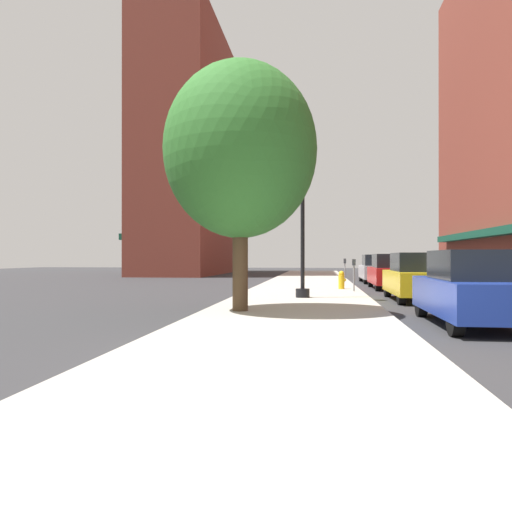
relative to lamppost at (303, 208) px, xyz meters
name	(u,v)px	position (x,y,z in m)	size (l,w,h in m)	color
ground_plane	(387,287)	(3.92, 8.24, -3.20)	(90.00, 90.00, 0.00)	#2D2D30
sidewalk_slab	(307,284)	(-0.08, 9.24, -3.14)	(4.80, 50.00, 0.12)	#A8A399
building_far_background	(192,155)	(-11.09, 27.24, 7.71)	(6.80, 18.00, 21.88)	brown
lamppost	(303,208)	(0.00, 0.00, 0.00)	(0.48, 0.48, 5.90)	black
fire_hydrant	(342,280)	(1.53, 4.81, -2.68)	(0.33, 0.26, 0.79)	gold
parking_meter_near	(354,271)	(1.97, 3.42, -2.25)	(0.14, 0.09, 1.31)	slate
parking_meter_far	(345,267)	(1.97, 10.75, -2.25)	(0.14, 0.09, 1.31)	slate
tree_near	(240,151)	(-1.46, -4.49, 1.07)	(3.97, 3.97, 6.45)	#4C3823
car_blue	(473,289)	(3.92, -5.80, -2.39)	(1.80, 4.30, 1.66)	black
car_yellow	(417,277)	(3.92, 0.50, -2.39)	(1.80, 4.30, 1.66)	black
car_red	(391,272)	(3.92, 6.88, -2.39)	(1.80, 4.30, 1.66)	black
car_silver	(377,269)	(3.92, 12.66, -2.39)	(1.80, 4.30, 1.66)	black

